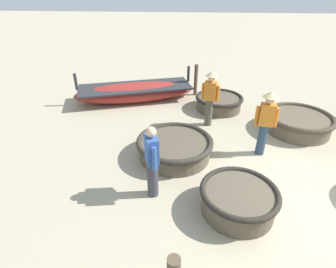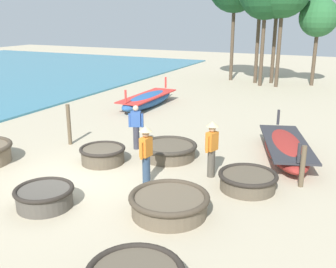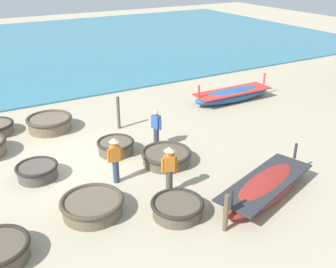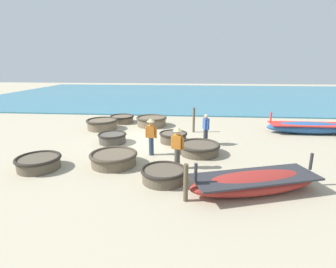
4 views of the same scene
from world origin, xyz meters
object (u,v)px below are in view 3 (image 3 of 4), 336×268
(fisherman_standing_left, at_px, (156,128))
(mooring_post_inland, at_px, (226,213))
(long_boat_ochre_hull, at_px, (265,187))
(coracle_weathered, at_px, (177,208))
(fisherman_crouching, at_px, (115,157))
(coracle_upturned, at_px, (166,156))
(coracle_beside_post, at_px, (37,171))
(mooring_post_mid_beach, at_px, (118,113))
(fisherman_by_coracle, at_px, (169,167))
(coracle_tilted, at_px, (116,146))
(coracle_far_left, at_px, (92,205))
(coracle_front_right, at_px, (50,123))
(long_boat_green_hull, at_px, (232,95))

(fisherman_standing_left, relative_size, mooring_post_inland, 1.33)
(long_boat_ochre_hull, bearing_deg, coracle_weathered, -99.76)
(mooring_post_inland, bearing_deg, fisherman_crouching, -157.50)
(coracle_upturned, height_order, fisherman_standing_left, fisherman_standing_left)
(coracle_weathered, distance_m, coracle_beside_post, 5.30)
(long_boat_ochre_hull, bearing_deg, mooring_post_mid_beach, -165.37)
(fisherman_by_coracle, relative_size, mooring_post_inland, 1.41)
(fisherman_by_coracle, bearing_deg, coracle_tilted, -173.42)
(mooring_post_mid_beach, bearing_deg, coracle_far_left, -30.45)
(coracle_beside_post, height_order, fisherman_standing_left, fisherman_standing_left)
(fisherman_by_coracle, bearing_deg, coracle_front_right, -163.54)
(mooring_post_mid_beach, relative_size, mooring_post_inland, 1.26)
(coracle_weathered, relative_size, long_boat_ochre_hull, 0.35)
(long_boat_ochre_hull, distance_m, mooring_post_inland, 2.34)
(coracle_upturned, relative_size, fisherman_crouching, 1.13)
(coracle_front_right, bearing_deg, coracle_tilted, 25.38)
(coracle_beside_post, height_order, coracle_far_left, coracle_far_left)
(coracle_far_left, distance_m, fisherman_standing_left, 4.93)
(long_boat_ochre_hull, xyz_separation_m, fisherman_standing_left, (-4.90, -1.34, 0.50))
(coracle_weathered, distance_m, mooring_post_inland, 1.55)
(coracle_far_left, xyz_separation_m, fisherman_crouching, (-1.33, 1.34, 0.67))
(coracle_weathered, bearing_deg, fisherman_crouching, -162.52)
(coracle_beside_post, xyz_separation_m, fisherman_by_coracle, (3.09, 3.53, 0.68))
(coracle_weathered, bearing_deg, mooring_post_inland, 31.76)
(long_boat_ochre_hull, distance_m, mooring_post_mid_beach, 7.62)
(coracle_front_right, height_order, fisherman_crouching, fisherman_crouching)
(coracle_upturned, height_order, long_boat_ochre_hull, long_boat_ochre_hull)
(mooring_post_mid_beach, bearing_deg, mooring_post_inland, -1.89)
(fisherman_standing_left, bearing_deg, long_boat_green_hull, 114.62)
(long_boat_ochre_hull, bearing_deg, coracle_tilted, -150.17)
(mooring_post_mid_beach, bearing_deg, coracle_beside_post, -58.49)
(coracle_weathered, bearing_deg, coracle_tilted, 179.95)
(coracle_upturned, bearing_deg, coracle_beside_post, -106.35)
(fisherman_by_coracle, distance_m, mooring_post_mid_beach, 5.70)
(fisherman_crouching, bearing_deg, long_boat_ochre_hull, 50.33)
(fisherman_crouching, relative_size, fisherman_standing_left, 1.06)
(fisherman_by_coracle, bearing_deg, coracle_far_left, -93.18)
(coracle_front_right, height_order, mooring_post_mid_beach, mooring_post_mid_beach)
(coracle_far_left, relative_size, fisherman_crouching, 1.15)
(coracle_weathered, distance_m, long_boat_ochre_hull, 3.03)
(coracle_beside_post, relative_size, fisherman_crouching, 0.88)
(coracle_tilted, height_order, fisherman_by_coracle, fisherman_by_coracle)
(coracle_far_left, bearing_deg, fisherman_by_coracle, 86.82)
(coracle_beside_post, xyz_separation_m, coracle_upturned, (1.30, 4.43, -0.00))
(coracle_beside_post, bearing_deg, long_boat_green_hull, 104.96)
(coracle_far_left, distance_m, fisherman_by_coracle, 2.67)
(coracle_upturned, xyz_separation_m, mooring_post_mid_beach, (-3.87, -0.24, 0.47))
(coracle_beside_post, bearing_deg, fisherman_standing_left, 91.33)
(coracle_weathered, xyz_separation_m, mooring_post_inland, (1.29, 0.80, 0.33))
(coracle_beside_post, bearing_deg, mooring_post_mid_beach, 121.51)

